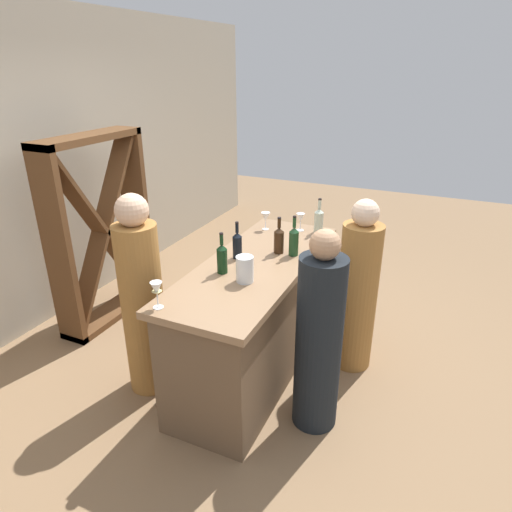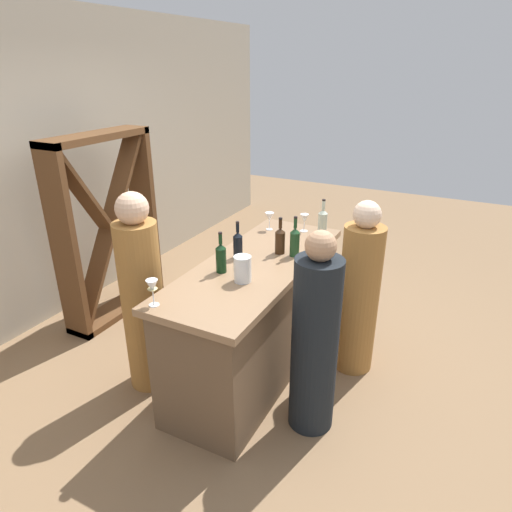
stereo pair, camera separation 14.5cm
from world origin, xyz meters
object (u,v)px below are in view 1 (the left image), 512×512
object	(u,v)px
wine_bottle_rightmost_clear_pale	(319,220)
wine_glass_near_right	(157,290)
person_center_guest	(357,292)
wine_bottle_center_amber_brown	(279,239)
person_server_behind	(142,302)
wine_rack	(101,231)
wine_bottle_second_right_olive_green	(294,240)
wine_bottle_second_left_near_black	(237,245)
wine_glass_near_center	(266,217)
person_left_guest	(319,340)
wine_glass_near_left	(300,218)
water_pitcher	(245,269)
wine_bottle_leftmost_dark_green	(222,258)

from	to	relation	value
wine_bottle_rightmost_clear_pale	wine_glass_near_right	bearing A→B (deg)	163.14
wine_bottle_rightmost_clear_pale	person_center_guest	distance (m)	0.72
wine_bottle_center_amber_brown	person_server_behind	xyz separation A→B (m)	(-0.75, 0.75, -0.34)
person_center_guest	person_server_behind	bearing A→B (deg)	22.95
wine_rack	wine_bottle_second_right_olive_green	size ratio (longest dim) A/B	5.59
wine_bottle_second_left_near_black	wine_glass_near_center	world-z (taller)	wine_bottle_second_left_near_black
person_left_guest	wine_glass_near_right	bearing A→B (deg)	37.60
wine_glass_near_left	water_pitcher	xyz separation A→B (m)	(-1.09, 0.01, -0.02)
wine_rack	wine_bottle_center_amber_brown	size ratio (longest dim) A/B	6.10
wine_glass_near_right	wine_bottle_center_amber_brown	bearing A→B (deg)	-17.82
wine_rack	wine_bottle_center_amber_brown	distance (m)	1.74
wine_bottle_rightmost_clear_pale	wine_glass_near_left	world-z (taller)	wine_bottle_rightmost_clear_pale
wine_glass_near_right	person_server_behind	bearing A→B (deg)	50.28
wine_rack	wine_glass_near_right	xyz separation A→B (m)	(-1.04, -1.39, 0.20)
wine_bottle_rightmost_clear_pale	person_left_guest	world-z (taller)	person_left_guest
wine_glass_near_left	wine_bottle_second_left_near_black	bearing A→B (deg)	162.98
wine_glass_near_center	person_left_guest	bearing A→B (deg)	-141.51
person_center_guest	water_pitcher	bearing A→B (deg)	37.84
wine_glass_near_left	wine_glass_near_center	distance (m)	0.30
wine_bottle_center_amber_brown	wine_bottle_rightmost_clear_pale	xyz separation A→B (m)	(0.55, -0.15, 0.01)
wine_bottle_leftmost_dark_green	wine_bottle_rightmost_clear_pale	distance (m)	1.11
wine_bottle_center_amber_brown	person_center_guest	size ratio (longest dim) A/B	0.20
wine_bottle_second_right_olive_green	person_center_guest	world-z (taller)	person_center_guest
wine_rack	person_server_behind	size ratio (longest dim) A/B	1.14
wine_bottle_rightmost_clear_pale	person_center_guest	world-z (taller)	person_center_guest
person_left_guest	person_center_guest	world-z (taller)	person_left_guest
wine_bottle_leftmost_dark_green	wine_glass_near_right	world-z (taller)	wine_bottle_leftmost_dark_green
wine_glass_near_left	person_center_guest	xyz separation A→B (m)	(-0.37, -0.61, -0.41)
water_pitcher	wine_bottle_leftmost_dark_green	bearing A→B (deg)	73.64
wine_bottle_second_left_near_black	wine_bottle_center_amber_brown	world-z (taller)	same
wine_bottle_second_left_near_black	person_server_behind	xyz separation A→B (m)	(-0.52, 0.50, -0.34)
wine_bottle_rightmost_clear_pale	person_left_guest	distance (m)	1.26
wine_bottle_rightmost_clear_pale	wine_glass_near_left	size ratio (longest dim) A/B	1.96
wine_glass_near_left	person_center_guest	size ratio (longest dim) A/B	0.11
wine_glass_near_left	person_left_guest	distance (m)	1.31
wine_bottle_leftmost_dark_green	wine_bottle_second_left_near_black	bearing A→B (deg)	3.66
wine_bottle_leftmost_dark_green	wine_glass_near_center	size ratio (longest dim) A/B	1.91
wine_bottle_leftmost_dark_green	wine_glass_near_left	bearing A→B (deg)	-11.80
person_left_guest	water_pitcher	bearing A→B (deg)	4.06
wine_bottle_rightmost_clear_pale	wine_glass_near_right	world-z (taller)	wine_bottle_rightmost_clear_pale
wine_rack	wine_bottle_second_left_near_black	world-z (taller)	wine_rack
wine_glass_near_right	person_center_guest	bearing A→B (deg)	-37.20
water_pitcher	wine_glass_near_center	bearing A→B (deg)	15.44
person_left_guest	wine_bottle_second_left_near_black	bearing A→B (deg)	-17.66
wine_glass_near_center	wine_glass_near_right	world-z (taller)	wine_glass_near_right
water_pitcher	person_center_guest	world-z (taller)	person_center_guest
wine_bottle_leftmost_dark_green	wine_glass_near_center	xyz separation A→B (m)	(0.93, 0.07, -0.00)
wine_bottle_rightmost_clear_pale	water_pitcher	world-z (taller)	wine_bottle_rightmost_clear_pale
wine_bottle_leftmost_dark_green	person_server_behind	distance (m)	0.67
wine_bottle_second_right_olive_green	wine_bottle_rightmost_clear_pale	distance (m)	0.55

